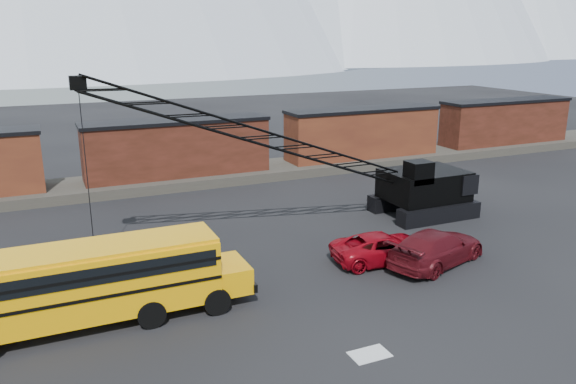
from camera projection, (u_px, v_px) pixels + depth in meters
name	position (u px, v px, depth m)	size (l,w,h in m)	color
ground	(307.00, 308.00, 23.02)	(160.00, 160.00, 0.00)	black
gravel_berm	(179.00, 179.00, 42.26)	(120.00, 5.00, 0.70)	#464139
boxcar_mid	(177.00, 148.00, 41.60)	(13.70, 3.10, 4.17)	#562218
boxcar_east_near	(363.00, 133.00, 47.90)	(13.70, 3.10, 4.17)	#491F15
boxcar_east_far	(505.00, 121.00, 54.20)	(13.70, 3.10, 4.17)	#562218
snow_patch	(370.00, 354.00, 19.70)	(1.40, 0.90, 0.02)	silver
school_bus	(94.00, 281.00, 21.34)	(11.65, 2.65, 3.19)	#EDA005
red_pickup	(383.00, 248.00, 27.64)	(2.38, 5.16, 1.43)	maroon
maroon_suv	(436.00, 247.00, 27.30)	(2.38, 5.86, 1.70)	#510E15
crawler_crane	(288.00, 146.00, 29.83)	(22.87, 4.20, 9.34)	black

